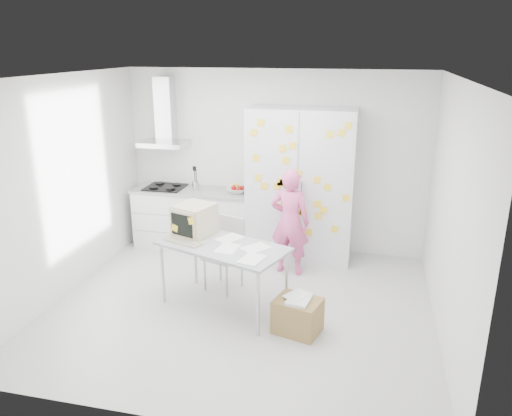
% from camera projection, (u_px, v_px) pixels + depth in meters
% --- Properties ---
extents(floor, '(4.50, 4.00, 0.02)m').
position_uv_depth(floor, '(241.00, 307.00, 6.04)').
color(floor, silver).
rests_on(floor, ground).
extents(walls, '(4.52, 4.01, 2.70)m').
position_uv_depth(walls, '(255.00, 184.00, 6.28)').
color(walls, white).
rests_on(walls, ground).
extents(ceiling, '(4.50, 4.00, 0.02)m').
position_uv_depth(ceiling, '(239.00, 77.00, 5.20)').
color(ceiling, white).
rests_on(ceiling, walls).
extents(counter_run, '(1.84, 0.63, 1.28)m').
position_uv_depth(counter_run, '(194.00, 217.00, 7.72)').
color(counter_run, white).
rests_on(counter_run, ground).
extents(range_hood, '(0.70, 0.48, 1.01)m').
position_uv_depth(range_hood, '(165.00, 119.00, 7.48)').
color(range_hood, silver).
rests_on(range_hood, walls).
extents(tall_cabinet, '(1.50, 0.68, 2.20)m').
position_uv_depth(tall_cabinet, '(301.00, 185.00, 7.15)').
color(tall_cabinet, silver).
rests_on(tall_cabinet, ground).
extents(person, '(0.57, 0.41, 1.48)m').
position_uv_depth(person, '(290.00, 222.00, 6.74)').
color(person, '#EA5B9A').
rests_on(person, ground).
extents(desk, '(1.66, 1.21, 1.19)m').
position_uv_depth(desk, '(204.00, 231.00, 5.94)').
color(desk, '#A5AAB0').
rests_on(desk, ground).
extents(chair, '(0.54, 0.54, 0.94)m').
position_uv_depth(chair, '(226.00, 249.00, 6.39)').
color(chair, '#B4B4B1').
rests_on(chair, ground).
extents(cardboard_box, '(0.57, 0.50, 0.42)m').
position_uv_depth(cardboard_box, '(298.00, 315.00, 5.46)').
color(cardboard_box, olive).
rests_on(cardboard_box, ground).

